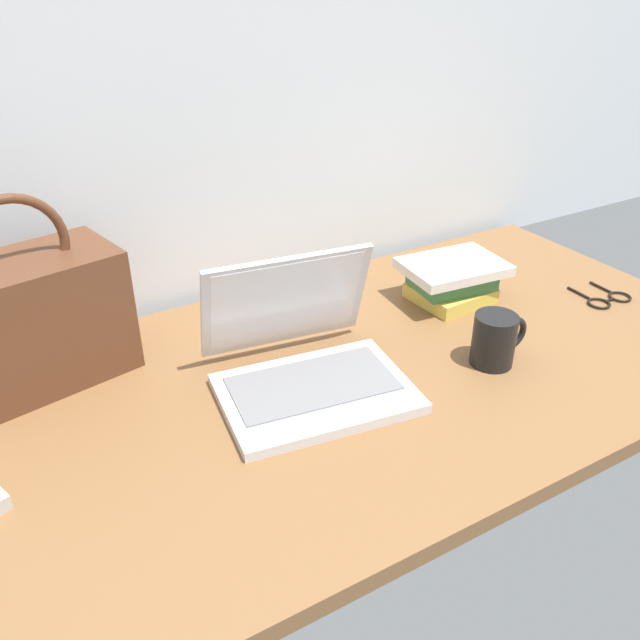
% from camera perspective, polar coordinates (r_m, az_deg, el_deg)
% --- Properties ---
extents(desk, '(1.60, 0.76, 0.03)m').
position_cam_1_polar(desk, '(1.15, 1.34, -5.50)').
color(desk, brown).
rests_on(desk, ground).
extents(laptop, '(0.34, 0.33, 0.21)m').
position_cam_1_polar(laptop, '(1.10, -1.32, -3.54)').
color(laptop, silver).
rests_on(laptop, desk).
extents(coffee_mug, '(0.12, 0.08, 0.10)m').
position_cam_1_polar(coffee_mug, '(1.19, 15.13, -1.61)').
color(coffee_mug, black).
rests_on(coffee_mug, desk).
extents(eyeglasses, '(0.11, 0.11, 0.01)m').
position_cam_1_polar(eyeglasses, '(1.51, 23.94, 1.68)').
color(eyeglasses, black).
rests_on(eyeglasses, desk).
extents(handbag, '(0.33, 0.22, 0.33)m').
position_cam_1_polar(handbag, '(1.17, -24.08, 0.01)').
color(handbag, '#59331E').
rests_on(handbag, desk).
extents(book_stack, '(0.22, 0.17, 0.09)m').
position_cam_1_polar(book_stack, '(1.39, 11.49, 3.49)').
color(book_stack, '#D8BF4C').
rests_on(book_stack, desk).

